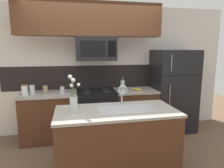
# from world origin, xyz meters

# --- Properties ---
(ground_plane) EXTENTS (10.00, 10.00, 0.00)m
(ground_plane) POSITION_xyz_m (0.00, 0.00, 0.00)
(ground_plane) COLOR brown
(rear_partition) EXTENTS (5.20, 0.10, 2.60)m
(rear_partition) POSITION_xyz_m (0.30, 1.28, 1.30)
(rear_partition) COLOR silver
(rear_partition) RESTS_ON ground
(splash_band) EXTENTS (3.64, 0.01, 0.48)m
(splash_band) POSITION_xyz_m (0.00, 1.22, 1.15)
(splash_band) COLOR black
(splash_band) RESTS_ON rear_partition
(back_counter_left) EXTENTS (1.06, 0.65, 0.91)m
(back_counter_left) POSITION_xyz_m (-0.89, 0.90, 0.46)
(back_counter_left) COLOR #4C2B19
(back_counter_left) RESTS_ON ground
(back_counter_right) EXTENTS (0.86, 0.65, 0.91)m
(back_counter_right) POSITION_xyz_m (0.80, 0.90, 0.46)
(back_counter_right) COLOR #4C2B19
(back_counter_right) RESTS_ON ground
(stove_range) EXTENTS (0.76, 0.64, 0.93)m
(stove_range) POSITION_xyz_m (0.00, 0.90, 0.46)
(stove_range) COLOR black
(stove_range) RESTS_ON ground
(microwave) EXTENTS (0.74, 0.40, 0.44)m
(microwave) POSITION_xyz_m (0.00, 0.88, 1.73)
(microwave) COLOR black
(upper_cabinet_band) EXTENTS (2.62, 0.34, 0.60)m
(upper_cabinet_band) POSITION_xyz_m (-0.10, 0.85, 2.26)
(upper_cabinet_band) COLOR #4C2B19
(refrigerator) EXTENTS (0.85, 0.74, 1.71)m
(refrigerator) POSITION_xyz_m (1.64, 0.92, 0.85)
(refrigerator) COLOR black
(refrigerator) RESTS_ON ground
(storage_jar_tall) EXTENTS (0.11, 0.11, 0.19)m
(storage_jar_tall) POSITION_xyz_m (-1.31, 0.86, 1.01)
(storage_jar_tall) COLOR silver
(storage_jar_tall) RESTS_ON back_counter_left
(storage_jar_medium) EXTENTS (0.10, 0.10, 0.19)m
(storage_jar_medium) POSITION_xyz_m (-1.19, 0.93, 1.01)
(storage_jar_medium) COLOR silver
(storage_jar_medium) RESTS_ON back_counter_left
(storage_jar_short) EXTENTS (0.09, 0.09, 0.17)m
(storage_jar_short) POSITION_xyz_m (-0.95, 0.90, 1.00)
(storage_jar_short) COLOR #997F5B
(storage_jar_short) RESTS_ON back_counter_left
(storage_jar_squat) EXTENTS (0.08, 0.08, 0.13)m
(storage_jar_squat) POSITION_xyz_m (-0.65, 0.92, 0.98)
(storage_jar_squat) COLOR silver
(storage_jar_squat) RESTS_ON back_counter_left
(banana_bunch) EXTENTS (0.19, 0.13, 0.08)m
(banana_bunch) POSITION_xyz_m (0.82, 0.84, 0.93)
(banana_bunch) COLOR yellow
(banana_bunch) RESTS_ON back_counter_right
(french_press) EXTENTS (0.09, 0.09, 0.27)m
(french_press) POSITION_xyz_m (0.55, 0.96, 1.01)
(french_press) COLOR silver
(french_press) RESTS_ON back_counter_right
(island_counter) EXTENTS (1.65, 0.80, 0.91)m
(island_counter) POSITION_xyz_m (0.12, -0.35, 0.46)
(island_counter) COLOR #4C2B19
(island_counter) RESTS_ON ground
(kitchen_sink) EXTENTS (0.76, 0.42, 0.16)m
(kitchen_sink) POSITION_xyz_m (0.26, -0.35, 0.84)
(kitchen_sink) COLOR #ADAFB5
(kitchen_sink) RESTS_ON island_counter
(sink_faucet) EXTENTS (0.14, 0.14, 0.31)m
(sink_faucet) POSITION_xyz_m (0.26, -0.14, 1.11)
(sink_faucet) COLOR #B7BABF
(sink_faucet) RESTS_ON island_counter
(flower_vase) EXTENTS (0.15, 0.12, 0.49)m
(flower_vase) POSITION_xyz_m (-0.45, -0.33, 1.05)
(flower_vase) COLOR silver
(flower_vase) RESTS_ON island_counter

